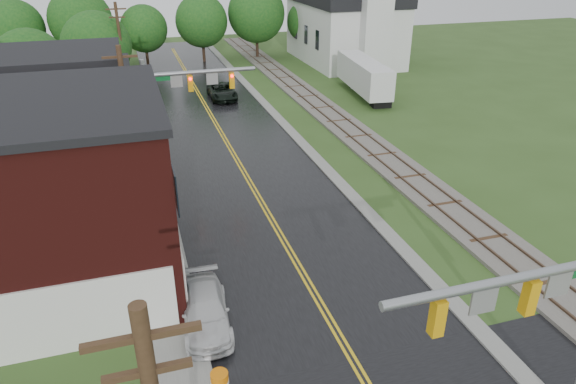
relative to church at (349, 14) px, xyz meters
name	(u,v)px	position (x,y,z in m)	size (l,w,h in m)	color
main_road	(227,143)	(-20.00, -23.74, -5.83)	(10.00, 90.00, 0.02)	black
curb_right	(277,117)	(-14.60, -18.74, -5.83)	(0.80, 70.00, 0.12)	gray
sidewalk_left	(147,179)	(-26.20, -28.74, -5.83)	(2.40, 50.00, 0.12)	gray
yellow_house	(59,135)	(-31.00, -27.74, -2.63)	(8.00, 7.00, 6.40)	tan
darkred_building	(86,108)	(-30.00, -18.74, -3.63)	(7.00, 6.00, 4.40)	#3F0F0C
church	(349,14)	(0.00, 0.00, 0.00)	(10.40, 18.40, 20.00)	silver
railroad	(326,111)	(-10.00, -18.74, -5.73)	(3.20, 80.00, 0.30)	#59544C
traffic_signal_near	(549,307)	(-16.53, -51.74, -0.87)	(7.34, 0.30, 7.20)	gray
traffic_signal_far	(179,92)	(-23.47, -26.74, -0.86)	(7.34, 0.43, 7.20)	gray
utility_pole_b	(129,124)	(-26.80, -31.74, -1.11)	(1.80, 0.28, 9.00)	#382616
utility_pole_c	(122,51)	(-26.80, -9.74, -1.11)	(1.80, 0.28, 9.00)	#382616
tree_left_c	(33,68)	(-33.85, -13.84, -1.32)	(6.00, 6.00, 7.65)	black
tree_left_e	(99,48)	(-28.85, -7.84, -1.02)	(6.40, 6.40, 8.16)	black
suv_dark	(222,91)	(-18.06, -11.57, -5.11)	(2.42, 5.25, 1.46)	black
pickup_white	(205,311)	(-24.80, -43.74, -5.18)	(1.83, 4.49, 1.30)	silver
semi_trailer	(364,75)	(-4.55, -14.68, -3.74)	(3.50, 10.91, 3.48)	black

